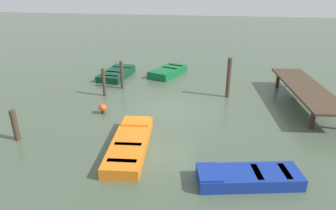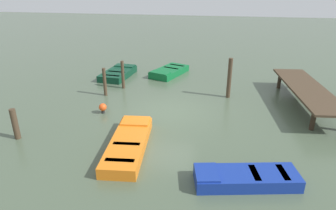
{
  "view_description": "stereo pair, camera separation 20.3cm",
  "coord_description": "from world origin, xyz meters",
  "px_view_note": "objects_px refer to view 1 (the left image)",
  "views": [
    {
      "loc": [
        12.69,
        1.94,
        5.8
      ],
      "look_at": [
        0.0,
        0.0,
        0.35
      ],
      "focal_mm": 31.92,
      "sensor_mm": 36.0,
      "label": 1
    },
    {
      "loc": [
        12.66,
        2.14,
        5.8
      ],
      "look_at": [
        0.0,
        0.0,
        0.35
      ],
      "focal_mm": 31.92,
      "sensor_mm": 36.0,
      "label": 2
    }
  ],
  "objects_px": {
    "mooring_piling_mid_left": "(229,78)",
    "mooring_piling_far_right": "(15,125)",
    "rowboat_dark_green": "(117,74)",
    "dock_segment": "(306,89)",
    "rowboat_blue": "(248,177)",
    "marker_buoy": "(103,108)",
    "rowboat_orange": "(130,144)",
    "rowboat_green": "(168,71)",
    "mooring_piling_near_right": "(104,82)",
    "mooring_piling_center": "(122,75)"
  },
  "relations": [
    {
      "from": "mooring_piling_mid_left",
      "to": "mooring_piling_far_right",
      "type": "xyz_separation_m",
      "value": [
        5.87,
        -8.22,
        -0.43
      ]
    },
    {
      "from": "rowboat_dark_green",
      "to": "dock_segment",
      "type": "bearing_deg",
      "value": -99.87
    },
    {
      "from": "rowboat_blue",
      "to": "marker_buoy",
      "type": "height_order",
      "value": "marker_buoy"
    },
    {
      "from": "mooring_piling_mid_left",
      "to": "rowboat_orange",
      "type": "bearing_deg",
      "value": -32.09
    },
    {
      "from": "mooring_piling_mid_left",
      "to": "mooring_piling_far_right",
      "type": "relative_size",
      "value": 1.69
    },
    {
      "from": "rowboat_blue",
      "to": "rowboat_orange",
      "type": "bearing_deg",
      "value": -29.59
    },
    {
      "from": "marker_buoy",
      "to": "rowboat_orange",
      "type": "bearing_deg",
      "value": 36.18
    },
    {
      "from": "rowboat_orange",
      "to": "rowboat_blue",
      "type": "height_order",
      "value": "same"
    },
    {
      "from": "rowboat_dark_green",
      "to": "marker_buoy",
      "type": "bearing_deg",
      "value": -162.59
    },
    {
      "from": "rowboat_blue",
      "to": "mooring_piling_mid_left",
      "type": "xyz_separation_m",
      "value": [
        -7.28,
        -0.4,
        0.84
      ]
    },
    {
      "from": "rowboat_green",
      "to": "mooring_piling_far_right",
      "type": "relative_size",
      "value": 2.56
    },
    {
      "from": "mooring_piling_near_right",
      "to": "mooring_piling_mid_left",
      "type": "relative_size",
      "value": 0.72
    },
    {
      "from": "rowboat_dark_green",
      "to": "marker_buoy",
      "type": "relative_size",
      "value": 6.41
    },
    {
      "from": "rowboat_green",
      "to": "marker_buoy",
      "type": "height_order",
      "value": "marker_buoy"
    },
    {
      "from": "mooring_piling_mid_left",
      "to": "marker_buoy",
      "type": "distance_m",
      "value": 6.58
    },
    {
      "from": "dock_segment",
      "to": "rowboat_dark_green",
      "type": "height_order",
      "value": "dock_segment"
    },
    {
      "from": "rowboat_green",
      "to": "mooring_piling_near_right",
      "type": "relative_size",
      "value": 2.12
    },
    {
      "from": "dock_segment",
      "to": "rowboat_blue",
      "type": "relative_size",
      "value": 2.0
    },
    {
      "from": "mooring_piling_near_right",
      "to": "marker_buoy",
      "type": "relative_size",
      "value": 3.14
    },
    {
      "from": "mooring_piling_mid_left",
      "to": "rowboat_dark_green",
      "type": "bearing_deg",
      "value": -109.93
    },
    {
      "from": "rowboat_green",
      "to": "mooring_piling_center",
      "type": "bearing_deg",
      "value": -14.29
    },
    {
      "from": "mooring_piling_center",
      "to": "marker_buoy",
      "type": "distance_m",
      "value": 3.53
    },
    {
      "from": "rowboat_orange",
      "to": "marker_buoy",
      "type": "relative_size",
      "value": 8.15
    },
    {
      "from": "dock_segment",
      "to": "mooring_piling_near_right",
      "type": "bearing_deg",
      "value": -93.96
    },
    {
      "from": "rowboat_green",
      "to": "rowboat_orange",
      "type": "xyz_separation_m",
      "value": [
        9.33,
        0.03,
        -0.0
      ]
    },
    {
      "from": "rowboat_orange",
      "to": "rowboat_blue",
      "type": "distance_m",
      "value": 4.33
    },
    {
      "from": "rowboat_orange",
      "to": "mooring_piling_far_right",
      "type": "relative_size",
      "value": 3.13
    },
    {
      "from": "dock_segment",
      "to": "rowboat_orange",
      "type": "xyz_separation_m",
      "value": [
        5.33,
        -7.4,
        -0.63
      ]
    },
    {
      "from": "rowboat_blue",
      "to": "mooring_piling_mid_left",
      "type": "relative_size",
      "value": 1.56
    },
    {
      "from": "rowboat_blue",
      "to": "mooring_piling_mid_left",
      "type": "distance_m",
      "value": 7.33
    },
    {
      "from": "mooring_piling_near_right",
      "to": "mooring_piling_far_right",
      "type": "height_order",
      "value": "mooring_piling_near_right"
    },
    {
      "from": "rowboat_blue",
      "to": "mooring_piling_far_right",
      "type": "distance_m",
      "value": 8.75
    },
    {
      "from": "rowboat_orange",
      "to": "mooring_piling_mid_left",
      "type": "distance_m",
      "value": 7.01
    },
    {
      "from": "marker_buoy",
      "to": "rowboat_green",
      "type": "bearing_deg",
      "value": 162.38
    },
    {
      "from": "dock_segment",
      "to": "rowboat_dark_green",
      "type": "distance_m",
      "value": 11.03
    },
    {
      "from": "rowboat_green",
      "to": "rowboat_dark_green",
      "type": "xyz_separation_m",
      "value": [
        0.94,
        -3.15,
        -0.0
      ]
    },
    {
      "from": "rowboat_orange",
      "to": "dock_segment",
      "type": "bearing_deg",
      "value": -59.1
    },
    {
      "from": "mooring_piling_center",
      "to": "mooring_piling_far_right",
      "type": "bearing_deg",
      "value": -20.32
    },
    {
      "from": "dock_segment",
      "to": "mooring_piling_mid_left",
      "type": "xyz_separation_m",
      "value": [
        -0.56,
        -3.71,
        0.21
      ]
    },
    {
      "from": "rowboat_blue",
      "to": "mooring_piling_far_right",
      "type": "bearing_deg",
      "value": -20.18
    },
    {
      "from": "rowboat_blue",
      "to": "mooring_piling_mid_left",
      "type": "bearing_deg",
      "value": -97.78
    },
    {
      "from": "mooring_piling_center",
      "to": "dock_segment",
      "type": "bearing_deg",
      "value": 84.03
    },
    {
      "from": "rowboat_dark_green",
      "to": "mooring_piling_center",
      "type": "xyz_separation_m",
      "value": [
        2.05,
        0.99,
        0.58
      ]
    },
    {
      "from": "dock_segment",
      "to": "mooring_piling_far_right",
      "type": "bearing_deg",
      "value": -71.36
    },
    {
      "from": "rowboat_green",
      "to": "rowboat_dark_green",
      "type": "distance_m",
      "value": 3.29
    },
    {
      "from": "rowboat_blue",
      "to": "mooring_piling_near_right",
      "type": "distance_m",
      "value": 9.46
    },
    {
      "from": "mooring_piling_near_right",
      "to": "mooring_piling_mid_left",
      "type": "bearing_deg",
      "value": 97.13
    },
    {
      "from": "marker_buoy",
      "to": "mooring_piling_mid_left",
      "type": "bearing_deg",
      "value": 117.78
    },
    {
      "from": "dock_segment",
      "to": "mooring_piling_far_right",
      "type": "relative_size",
      "value": 5.25
    },
    {
      "from": "dock_segment",
      "to": "mooring_piling_far_right",
      "type": "height_order",
      "value": "mooring_piling_far_right"
    }
  ]
}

